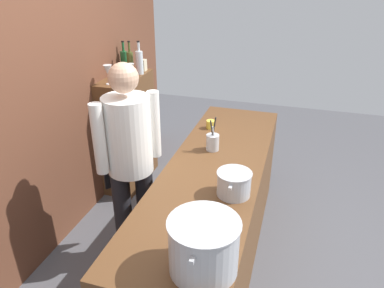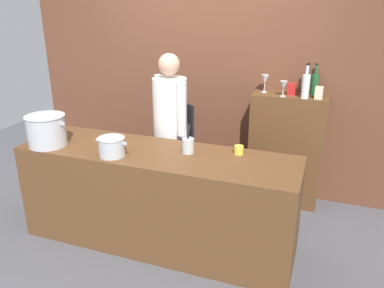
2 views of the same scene
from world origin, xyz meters
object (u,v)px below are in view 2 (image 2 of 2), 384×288
stockpot_large (47,130)px  spice_tin_cream (319,93)px  wine_bottle_green (315,83)px  spice_tin_red (292,89)px  butter_jar (239,150)px  wine_bottle_clear (306,86)px  stockpot_small (112,147)px  chef (171,123)px  wine_glass_wide (265,80)px  wine_glass_tall (284,86)px  wine_bottle_olive (307,84)px  utensil_crock (188,145)px

stockpot_large → spice_tin_cream: size_ratio=3.40×
wine_bottle_green → spice_tin_red: (-0.21, -0.09, -0.06)m
butter_jar → wine_bottle_clear: size_ratio=0.24×
stockpot_small → butter_jar: 1.07m
chef → spice_tin_cream: (1.37, 0.49, 0.32)m
wine_glass_wide → wine_glass_tall: bearing=-31.7°
wine_glass_wide → spice_tin_cream: size_ratio=1.53×
wine_bottle_green → spice_tin_red: size_ratio=2.71×
wine_bottle_green → wine_bottle_olive: bearing=-123.7°
wine_bottle_olive → wine_glass_tall: size_ratio=2.10×
wine_bottle_olive → wine_glass_wide: 0.43m
stockpot_large → utensil_crock: utensil_crock is taller
chef → utensil_crock: (0.39, -0.54, 0.00)m
utensil_crock → wine_bottle_olive: wine_bottle_olive is taller
wine_bottle_olive → wine_glass_wide: wine_bottle_olive is taller
stockpot_small → wine_glass_tall: bearing=46.5°
butter_jar → utensil_crock: bearing=-163.7°
stockpot_small → spice_tin_cream: spice_tin_cream is taller
chef → butter_jar: size_ratio=20.58×
stockpot_small → wine_glass_tall: size_ratio=1.84×
utensil_crock → spice_tin_cream: 1.45m
stockpot_large → wine_glass_wide: (1.68, 1.40, 0.31)m
stockpot_large → wine_glass_tall: 2.30m
wine_glass_tall → stockpot_small: bearing=-133.5°
wine_glass_wide → wine_glass_tall: 0.25m
wine_glass_tall → spice_tin_cream: 0.35m
stockpot_large → spice_tin_cream: (2.23, 1.29, 0.24)m
wine_bottle_clear → spice_tin_red: bearing=140.0°
wine_bottle_clear → wine_glass_wide: size_ratio=1.83×
butter_jar → spice_tin_red: spice_tin_red is taller
butter_jar → wine_bottle_green: wine_bottle_green is taller
utensil_crock → wine_bottle_clear: bearing=49.5°
wine_bottle_clear → spice_tin_red: 0.19m
stockpot_large → wine_bottle_green: (2.18, 1.47, 0.29)m
chef → wine_bottle_clear: chef is taller
stockpot_large → wine_bottle_green: 2.65m
butter_jar → wine_bottle_clear: (0.44, 0.88, 0.41)m
stockpot_small → wine_glass_wide: wine_glass_wide is taller
chef → wine_bottle_olive: size_ratio=5.02×
butter_jar → wine_bottle_clear: 1.06m
chef → stockpot_large: chef is taller
wine_bottle_clear → chef: bearing=-159.7°
wine_glass_wide → spice_tin_cream: bearing=-10.5°
stockpot_large → wine_bottle_green: size_ratio=1.30×
utensil_crock → spice_tin_cream: (0.98, 1.03, 0.31)m
chef → wine_glass_tall: 1.19m
butter_jar → spice_tin_cream: bearing=57.9°
stockpot_large → wine_bottle_clear: size_ratio=1.21×
chef → spice_tin_cream: chef is taller
wine_bottle_green → spice_tin_cream: (0.06, -0.18, -0.05)m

